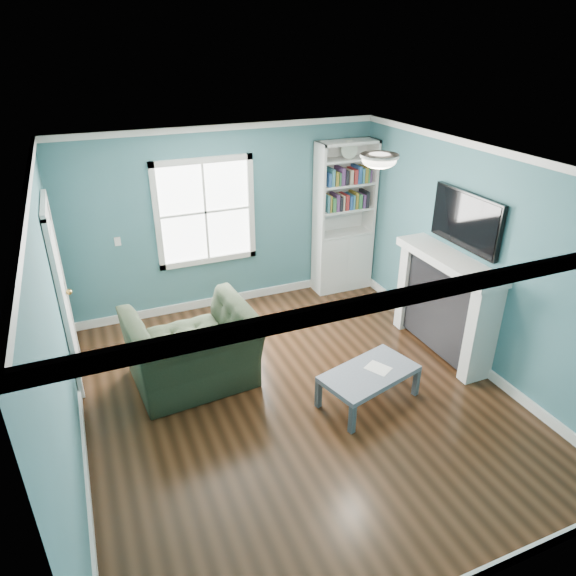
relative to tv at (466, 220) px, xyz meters
name	(u,v)px	position (x,y,z in m)	size (l,w,h in m)	color
floor	(297,397)	(-2.20, -0.20, -1.72)	(5.00, 5.00, 0.00)	black
room_walls	(298,268)	(-2.20, -0.20, -0.14)	(5.00, 5.00, 5.00)	#3B7077
trim	(298,299)	(-2.20, -0.20, -0.49)	(4.50, 5.00, 2.60)	white
window	(205,212)	(-2.50, 2.29, -0.27)	(1.40, 0.06, 1.50)	white
bookshelf	(343,233)	(-0.43, 2.10, -0.80)	(0.90, 0.35, 2.31)	silver
fireplace	(445,305)	(-0.12, 0.00, -1.09)	(0.44, 1.58, 1.30)	black
tv	(466,220)	(0.00, 0.00, 0.00)	(0.06, 1.10, 0.65)	black
door	(62,294)	(-4.42, 1.20, -0.65)	(0.12, 0.98, 2.17)	silver
ceiling_fixture	(379,159)	(-1.30, -0.10, 0.82)	(0.38, 0.38, 0.15)	white
light_switch	(118,241)	(-3.70, 2.28, -0.52)	(0.08, 0.01, 0.12)	white
recliner	(192,338)	(-3.17, 0.52, -1.13)	(1.37, 0.89, 1.20)	black
coffee_table	(369,375)	(-1.50, -0.55, -1.39)	(1.17, 0.83, 0.38)	#444B51
paper_sheet	(378,368)	(-1.38, -0.53, -1.34)	(0.20, 0.25, 0.00)	white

